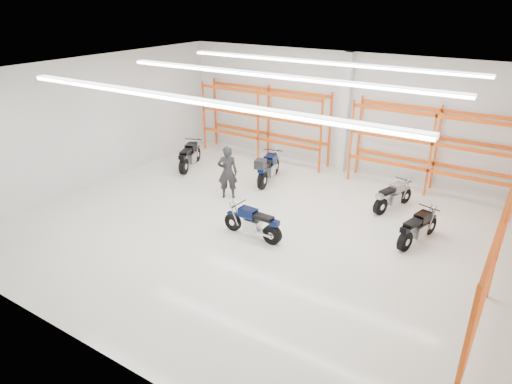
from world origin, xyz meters
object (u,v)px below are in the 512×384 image
Objects in this scene: motorcycle_back_b at (267,169)px; motorcycle_main at (255,224)px; motorcycle_back_c at (392,197)px; structural_column at (345,114)px; motorcycle_back_a at (189,157)px; motorcycle_back_d at (417,229)px; standing_man at (228,172)px.

motorcycle_main is at bearing -63.50° from motorcycle_back_b.
structural_column is at bearing 138.62° from motorcycle_back_c.
motorcycle_back_a is at bearing -175.57° from motorcycle_back_c.
standing_man is at bearing -177.18° from motorcycle_back_d.
motorcycle_main is 2.99m from standing_man.
motorcycle_main is at bearing -124.23° from motorcycle_back_c.
motorcycle_back_d is at bearing 152.95° from standing_man.
structural_column is (-0.08, 6.38, 1.81)m from motorcycle_main.
standing_man is at bearing -26.39° from motorcycle_back_a.
motorcycle_back_b reaches higher than motorcycle_main.
motorcycle_back_b is (-1.85, 3.71, 0.11)m from motorcycle_main.
motorcycle_back_d is at bearing -14.85° from motorcycle_back_b.
standing_man is at bearing -103.40° from motorcycle_back_b.
structural_column reaches higher than standing_man.
motorcycle_back_a reaches higher than motorcycle_back_c.
motorcycle_back_a is 0.91× the size of motorcycle_back_b.
motorcycle_main is at bearing 110.90° from standing_man.
motorcycle_back_a reaches higher than motorcycle_main.
motorcycle_back_a is 3.32m from standing_man.
motorcycle_back_d is (9.17, -1.16, -0.05)m from motorcycle_back_a.
structural_column is at bearing 90.72° from motorcycle_main.
motorcycle_back_d is (5.79, -1.53, -0.11)m from motorcycle_back_b.
motorcycle_main is 4.15m from motorcycle_back_b.
motorcycle_back_c is (2.68, 3.94, -0.01)m from motorcycle_main.
structural_column reaches higher than motorcycle_back_a.
motorcycle_back_b is 1.18× the size of motorcycle_back_d.
motorcycle_back_b is 3.62m from structural_column.
structural_column reaches higher than motorcycle_back_c.
motorcycle_back_a is 6.24m from structural_column.
standing_man reaches higher than motorcycle_back_a.
motorcycle_main reaches higher than motorcycle_back_c.
motorcycle_main is 0.43× the size of structural_column.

